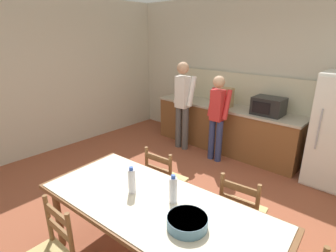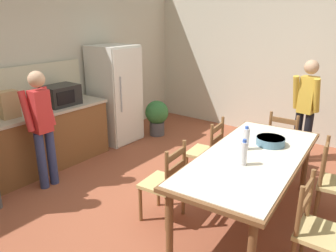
# 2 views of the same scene
# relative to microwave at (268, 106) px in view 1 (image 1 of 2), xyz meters

# --- Properties ---
(ground_plane) EXTENTS (8.32, 8.32, 0.00)m
(ground_plane) POSITION_rel_microwave_xyz_m (-0.13, -2.21, -1.04)
(ground_plane) COLOR brown
(wall_back) EXTENTS (6.52, 0.12, 2.90)m
(wall_back) POSITION_rel_microwave_xyz_m (-0.13, 0.45, 0.41)
(wall_back) COLOR beige
(wall_back) RESTS_ON ground
(wall_left) EXTENTS (0.12, 5.20, 2.90)m
(wall_left) POSITION_rel_microwave_xyz_m (-3.39, -2.21, 0.41)
(wall_left) COLOR beige
(wall_left) RESTS_ON ground
(kitchen_counter) EXTENTS (2.93, 0.66, 0.89)m
(kitchen_counter) POSITION_rel_microwave_xyz_m (-0.83, 0.02, -0.59)
(kitchen_counter) COLOR brown
(kitchen_counter) RESTS_ON ground
(counter_splashback) EXTENTS (2.89, 0.03, 0.60)m
(counter_splashback) POSITION_rel_microwave_xyz_m (-0.82, 0.33, 0.15)
(counter_splashback) COLOR beige
(counter_splashback) RESTS_ON kitchen_counter
(microwave) EXTENTS (0.50, 0.39, 0.30)m
(microwave) POSITION_rel_microwave_xyz_m (0.00, 0.00, 0.00)
(microwave) COLOR black
(microwave) RESTS_ON kitchen_counter
(paper_bag) EXTENTS (0.24, 0.16, 0.36)m
(paper_bag) POSITION_rel_microwave_xyz_m (-0.81, -0.01, 0.03)
(paper_bag) COLOR tan
(paper_bag) RESTS_ON kitchen_counter
(dining_table) EXTENTS (2.32, 1.12, 0.77)m
(dining_table) POSITION_rel_microwave_xyz_m (0.22, -2.97, -0.34)
(dining_table) COLOR brown
(dining_table) RESTS_ON ground
(bottle_near_centre) EXTENTS (0.07, 0.07, 0.27)m
(bottle_near_centre) POSITION_rel_microwave_xyz_m (-0.07, -2.99, -0.14)
(bottle_near_centre) COLOR silver
(bottle_near_centre) RESTS_ON dining_table
(bottle_off_centre) EXTENTS (0.07, 0.07, 0.27)m
(bottle_off_centre) POSITION_rel_microwave_xyz_m (0.32, -2.84, -0.14)
(bottle_off_centre) COLOR silver
(bottle_off_centre) RESTS_ON dining_table
(serving_bowl) EXTENTS (0.32, 0.32, 0.09)m
(serving_bowl) POSITION_rel_microwave_xyz_m (0.61, -3.02, -0.22)
(serving_bowl) COLOR slate
(serving_bowl) RESTS_ON dining_table
(chair_side_far_left) EXTENTS (0.46, 0.44, 0.91)m
(chair_side_far_left) POSITION_rel_microwave_xyz_m (-0.34, -2.24, -0.60)
(chair_side_far_left) COLOR brown
(chair_side_far_left) RESTS_ON ground
(chair_side_far_right) EXTENTS (0.46, 0.45, 0.91)m
(chair_side_far_right) POSITION_rel_microwave_xyz_m (0.67, -2.16, -0.60)
(chair_side_far_right) COLOR brown
(chair_side_far_right) RESTS_ON ground
(person_at_sink) EXTENTS (0.43, 0.30, 1.72)m
(person_at_sink) POSITION_rel_microwave_xyz_m (-1.47, -0.50, -0.08)
(person_at_sink) COLOR #4C4C4C
(person_at_sink) RESTS_ON ground
(person_at_counter) EXTENTS (0.39, 0.27, 1.54)m
(person_at_counter) POSITION_rel_microwave_xyz_m (-0.68, -0.52, -0.17)
(person_at_counter) COLOR navy
(person_at_counter) RESTS_ON ground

